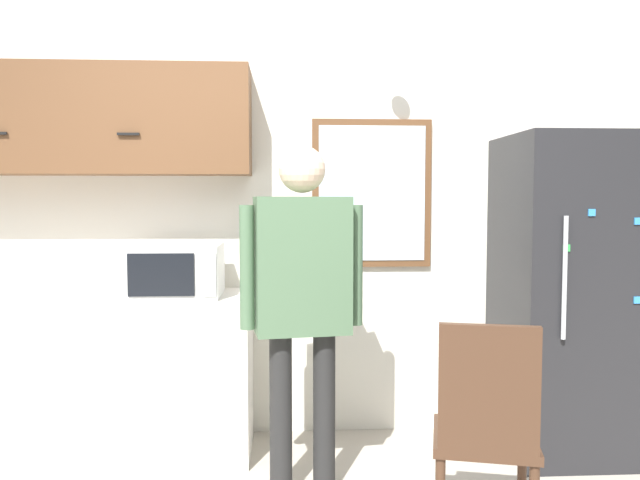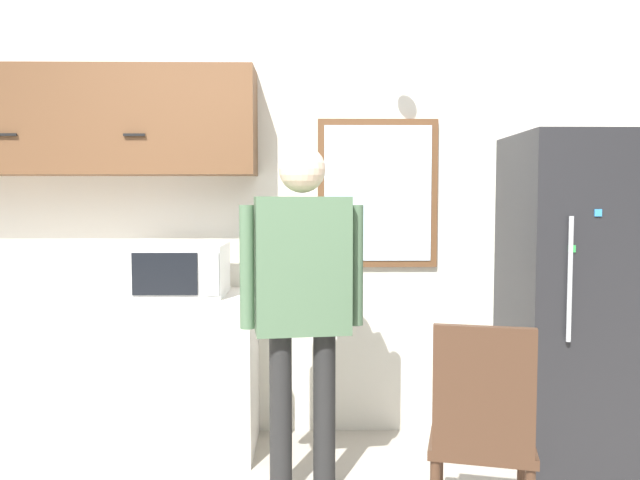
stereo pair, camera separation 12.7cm
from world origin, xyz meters
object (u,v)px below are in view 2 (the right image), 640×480
Objects in this scene: microwave at (181,270)px; refrigerator at (577,296)px; person at (302,283)px; chair at (482,428)px.

refrigerator reaches higher than microwave.
microwave is at bearing 179.01° from refrigerator.
microwave is 0.85m from person.
refrigerator is 1.35m from chair.
refrigerator reaches higher than chair.
chair is at bearing -36.52° from microwave.
chair is (0.73, -0.55, -0.52)m from person.
chair is (-0.81, -1.01, -0.38)m from refrigerator.
microwave is at bearing 136.02° from person.
microwave is 1.85m from chair.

